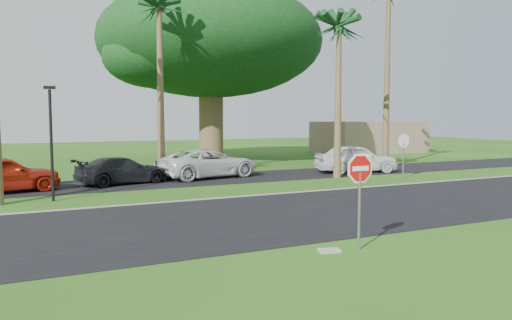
{
  "coord_description": "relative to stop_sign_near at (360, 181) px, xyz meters",
  "views": [
    {
      "loc": [
        -7.36,
        -13.13,
        3.38
      ],
      "look_at": [
        0.78,
        3.59,
        1.8
      ],
      "focal_mm": 35.0,
      "sensor_mm": 36.0,
      "label": 1
    }
  ],
  "objects": [
    {
      "name": "ground",
      "position": [
        -0.5,
        3.0,
        -1.77
      ],
      "size": [
        120.0,
        120.0,
        0.0
      ],
      "primitive_type": "plane",
      "color": "#224912",
      "rests_on": "ground"
    },
    {
      "name": "road",
      "position": [
        -0.5,
        5.0,
        -1.76
      ],
      "size": [
        120.0,
        8.0,
        0.02
      ],
      "primitive_type": "cube",
      "color": "black",
      "rests_on": "ground"
    },
    {
      "name": "parking_strip",
      "position": [
        -0.5,
        15.5,
        -1.76
      ],
      "size": [
        120.0,
        5.0,
        0.02
      ],
      "primitive_type": "cube",
      "color": "black",
      "rests_on": "ground"
    },
    {
      "name": "curb",
      "position": [
        -0.5,
        9.05,
        -1.74
      ],
      "size": [
        120.0,
        0.12,
        0.06
      ],
      "primitive_type": "cube",
      "color": "gray",
      "rests_on": "ground"
    },
    {
      "name": "stop_sign_near",
      "position": [
        0.0,
        0.0,
        0.0
      ],
      "size": [
        1.05,
        0.07,
        2.62
      ],
      "color": "gray",
      "rests_on": "ground"
    },
    {
      "name": "stop_sign_far",
      "position": [
        11.5,
        11.0,
        0.0
      ],
      "size": [
        1.05,
        0.07,
        2.62
      ],
      "rotation": [
        0.0,
        0.0,
        3.14
      ],
      "color": "gray",
      "rests_on": "ground"
    },
    {
      "name": "palm_center",
      "position": [
        -0.5,
        17.0,
        7.39
      ],
      "size": [
        5.0,
        5.0,
        10.5
      ],
      "color": "brown",
      "rests_on": "ground"
    },
    {
      "name": "palm_right_near",
      "position": [
        8.5,
        13.0,
        6.42
      ],
      "size": [
        5.0,
        5.0,
        9.5
      ],
      "color": "brown",
      "rests_on": "ground"
    },
    {
      "name": "canopy_tree",
      "position": [
        5.5,
        25.0,
        7.17
      ],
      "size": [
        16.5,
        16.5,
        13.12
      ],
      "color": "brown",
      "rests_on": "ground"
    },
    {
      "name": "streetlight_right",
      "position": [
        -6.5,
        11.5,
        0.88
      ],
      "size": [
        0.45,
        0.25,
        4.64
      ],
      "color": "black",
      "rests_on": "ground"
    },
    {
      "name": "building_far",
      "position": [
        23.5,
        29.0,
        -0.27
      ],
      "size": [
        10.0,
        6.0,
        3.0
      ],
      "primitive_type": "cube",
      "color": "gray",
      "rests_on": "ground"
    },
    {
      "name": "car_red",
      "position": [
        -8.42,
        14.8,
        -0.93
      ],
      "size": [
        5.26,
        3.05,
        1.68
      ],
      "primitive_type": "imported",
      "rotation": [
        0.0,
        0.0,
        1.8
      ],
      "color": "#9D1C0D",
      "rests_on": "ground"
    },
    {
      "name": "car_dark",
      "position": [
        -2.95,
        15.57,
        -1.09
      ],
      "size": [
        5.01,
        2.93,
        1.36
      ],
      "primitive_type": "imported",
      "rotation": [
        0.0,
        0.0,
        1.8
      ],
      "color": "black",
      "rests_on": "ground"
    },
    {
      "name": "car_minivan",
      "position": [
        1.96,
        16.19,
        -0.97
      ],
      "size": [
        6.19,
        3.75,
        1.61
      ],
      "primitive_type": "imported",
      "rotation": [
        0.0,
        0.0,
        1.77
      ],
      "color": "silver",
      "rests_on": "ground"
    },
    {
      "name": "car_pickup",
      "position": [
        11.09,
        14.7,
        -0.91
      ],
      "size": [
        5.39,
        3.17,
        1.72
      ],
      "primitive_type": "imported",
      "rotation": [
        0.0,
        0.0,
        1.33
      ],
      "color": "white",
      "rests_on": "ground"
    },
    {
      "name": "utility_slab",
      "position": [
        -0.78,
        0.17,
        -1.74
      ],
      "size": [
        0.62,
        0.48,
        0.06
      ],
      "primitive_type": "cube",
      "rotation": [
        0.0,
        0.0,
        -0.27
      ],
      "color": "gray",
      "rests_on": "ground"
    }
  ]
}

